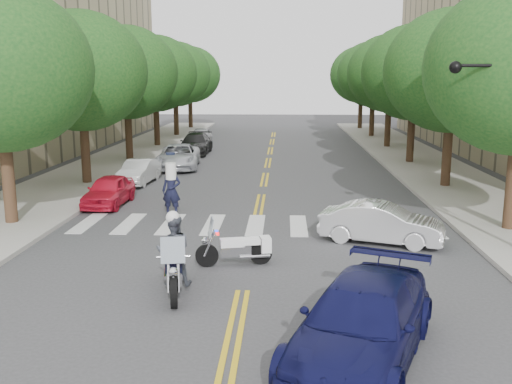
# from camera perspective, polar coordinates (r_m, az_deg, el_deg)

# --- Properties ---
(ground) EXTENTS (140.00, 140.00, 0.00)m
(ground) POSITION_cam_1_polar(r_m,az_deg,el_deg) (14.53, -1.33, -9.86)
(ground) COLOR #38383A
(ground) RESTS_ON ground
(sidewalk_left) EXTENTS (5.00, 60.00, 0.15)m
(sidewalk_left) POSITION_cam_1_polar(r_m,az_deg,el_deg) (37.39, -13.53, 3.08)
(sidewalk_left) COLOR #9E9991
(sidewalk_left) RESTS_ON ground
(sidewalk_right) EXTENTS (5.00, 60.00, 0.15)m
(sidewalk_right) POSITION_cam_1_polar(r_m,az_deg,el_deg) (36.87, 16.15, 2.84)
(sidewalk_right) COLOR #9E9991
(sidewalk_right) RESTS_ON ground
(tree_l_1) EXTENTS (6.40, 6.40, 8.45)m
(tree_l_1) POSITION_cam_1_polar(r_m,az_deg,el_deg) (29.20, -17.13, 11.46)
(tree_l_1) COLOR #382316
(tree_l_1) RESTS_ON ground
(tree_l_2) EXTENTS (6.40, 6.40, 8.45)m
(tree_l_2) POSITION_cam_1_polar(r_m,az_deg,el_deg) (36.83, -12.86, 11.55)
(tree_l_2) COLOR #382316
(tree_l_2) RESTS_ON ground
(tree_l_3) EXTENTS (6.40, 6.40, 8.45)m
(tree_l_3) POSITION_cam_1_polar(r_m,az_deg,el_deg) (44.60, -10.07, 11.58)
(tree_l_3) COLOR #382316
(tree_l_3) RESTS_ON ground
(tree_l_4) EXTENTS (6.40, 6.40, 8.45)m
(tree_l_4) POSITION_cam_1_polar(r_m,az_deg,el_deg) (52.43, -8.11, 11.58)
(tree_l_4) COLOR #382316
(tree_l_4) RESTS_ON ground
(tree_l_5) EXTENTS (6.40, 6.40, 8.45)m
(tree_l_5) POSITION_cam_1_polar(r_m,az_deg,el_deg) (60.31, -6.66, 11.57)
(tree_l_5) COLOR #382316
(tree_l_5) RESTS_ON ground
(tree_r_1) EXTENTS (6.40, 6.40, 8.45)m
(tree_r_1) POSITION_cam_1_polar(r_m,az_deg,el_deg) (28.59, 19.05, 11.35)
(tree_r_1) COLOR #382316
(tree_r_1) RESTS_ON ground
(tree_r_2) EXTENTS (6.40, 6.40, 8.45)m
(tree_r_2) POSITION_cam_1_polar(r_m,az_deg,el_deg) (36.35, 15.54, 11.43)
(tree_r_2) COLOR #382316
(tree_r_2) RESTS_ON ground
(tree_r_3) EXTENTS (6.40, 6.40, 8.45)m
(tree_r_3) POSITION_cam_1_polar(r_m,az_deg,el_deg) (44.20, 13.26, 11.46)
(tree_r_3) COLOR #382316
(tree_r_3) RESTS_ON ground
(tree_r_4) EXTENTS (6.40, 6.40, 8.45)m
(tree_r_4) POSITION_cam_1_polar(r_m,az_deg,el_deg) (52.09, 11.68, 11.46)
(tree_r_4) COLOR #382316
(tree_r_4) RESTS_ON ground
(tree_r_5) EXTENTS (6.40, 6.40, 8.45)m
(tree_r_5) POSITION_cam_1_polar(r_m,az_deg,el_deg) (60.01, 10.51, 11.46)
(tree_r_5) COLOR #382316
(tree_r_5) RESTS_ON ground
(motorcycle_police) EXTENTS (0.96, 2.56, 2.09)m
(motorcycle_police) POSITION_cam_1_polar(r_m,az_deg,el_deg) (14.32, -8.21, -6.36)
(motorcycle_police) COLOR black
(motorcycle_police) RESTS_ON ground
(motorcycle_parked) EXTENTS (2.17, 0.83, 1.42)m
(motorcycle_parked) POSITION_cam_1_polar(r_m,az_deg,el_deg) (16.30, -1.54, -5.64)
(motorcycle_parked) COLOR black
(motorcycle_parked) RESTS_ON ground
(officer_standing) EXTENTS (0.77, 0.54, 1.99)m
(officer_standing) POSITION_cam_1_polar(r_m,az_deg,el_deg) (22.15, -8.45, 0.15)
(officer_standing) COLOR black
(officer_standing) RESTS_ON ground
(convertible) EXTENTS (4.17, 2.54, 1.30)m
(convertible) POSITION_cam_1_polar(r_m,az_deg,el_deg) (18.85, 12.43, -3.06)
(convertible) COLOR white
(convertible) RESTS_ON ground
(sedan_blue) EXTENTS (3.88, 5.58, 1.50)m
(sedan_blue) POSITION_cam_1_polar(r_m,az_deg,el_deg) (11.15, 10.57, -12.69)
(sedan_blue) COLOR #0F1141
(sedan_blue) RESTS_ON ground
(parked_car_a) EXTENTS (1.56, 3.70, 1.25)m
(parked_car_a) POSITION_cam_1_polar(r_m,az_deg,el_deg) (24.58, -14.51, 0.14)
(parked_car_a) COLOR red
(parked_car_a) RESTS_ON ground
(parked_car_b) EXTENTS (1.55, 3.76, 1.21)m
(parked_car_b) POSITION_cam_1_polar(r_m,az_deg,el_deg) (29.31, -11.64, 2.00)
(parked_car_b) COLOR silver
(parked_car_b) RESTS_ON ground
(parked_car_c) EXTENTS (2.80, 5.25, 1.40)m
(parked_car_c) POSITION_cam_1_polar(r_m,az_deg,el_deg) (33.89, -7.75, 3.54)
(parked_car_c) COLOR silver
(parked_car_c) RESTS_ON ground
(parked_car_d) EXTENTS (2.00, 4.90, 1.42)m
(parked_car_d) POSITION_cam_1_polar(r_m,az_deg,el_deg) (40.24, -6.07, 4.81)
(parked_car_d) COLOR black
(parked_car_d) RESTS_ON ground
(parked_car_e) EXTENTS (1.87, 4.20, 1.40)m
(parked_car_e) POSITION_cam_1_polar(r_m,az_deg,el_deg) (45.31, -5.50, 5.54)
(parked_car_e) COLOR #ADADB3
(parked_car_e) RESTS_ON ground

